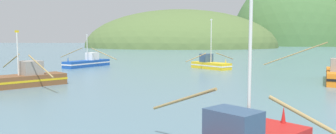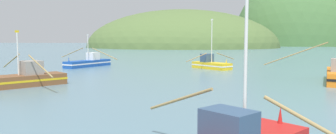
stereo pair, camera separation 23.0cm
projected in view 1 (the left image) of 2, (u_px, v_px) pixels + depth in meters
The scene contains 5 objects.
hill_far_right at pixel (180, 47), 162.22m from camera, with size 94.57×75.66×37.12m, color #516B38.
hill_far_left at pixel (298, 45), 202.20m from camera, with size 81.97×65.58×91.43m, color #47703D.
fishing_boat_brown at pixel (26, 78), 30.08m from camera, with size 9.59×8.58×5.15m.
fishing_boat_yellow at pixel (210, 64), 47.41m from camera, with size 7.13×6.74×7.21m.
fishing_boat_blue at pixel (88, 62), 50.81m from camera, with size 10.76×8.56×5.07m.
Camera 1 is at (5.21, -2.38, 4.42)m, focal length 34.72 mm.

